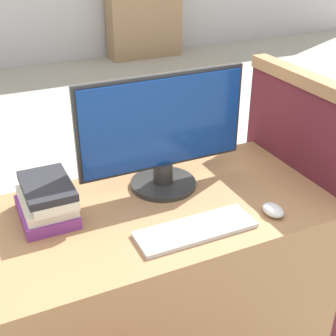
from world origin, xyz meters
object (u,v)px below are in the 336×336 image
monitor (163,133)px  mouse (273,210)px  book_stack (47,200)px  keyboard (196,230)px

monitor → mouse: bearing=-52.6°
mouse → book_stack: book_stack is taller
mouse → keyboard: bearing=175.1°
mouse → monitor: bearing=127.4°
mouse → book_stack: bearing=155.7°
keyboard → mouse: mouse is taller
keyboard → book_stack: (-0.43, 0.30, 0.06)m
monitor → book_stack: size_ratio=2.46×
monitor → mouse: 0.49m
mouse → book_stack: size_ratio=0.35×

